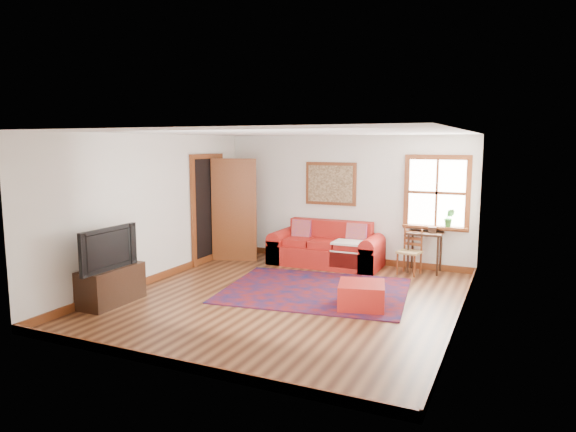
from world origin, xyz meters
The scene contains 13 objects.
ground centered at (0.00, 0.00, 0.00)m, with size 5.50×5.50×0.00m, color #3D1E10.
room_envelope centered at (0.00, 0.02, 1.65)m, with size 5.04×5.54×2.52m.
window centered at (1.78, 2.70, 1.31)m, with size 1.18×0.20×1.38m.
doorway centered at (-2.21, 1.78, 1.07)m, with size 0.89×1.08×2.14m.
framed_artwork centered at (-0.30, 2.71, 1.55)m, with size 1.05×0.07×0.85m.
persian_rug centered at (0.24, 0.56, 0.01)m, with size 2.85×2.28×0.02m, color #600E0D.
red_leather_sofa centered at (-0.23, 2.33, 0.28)m, with size 2.15×0.89×0.84m.
red_ottoman centered at (1.15, 0.03, 0.18)m, with size 0.64×0.64×0.37m, color #AA1B16.
side_table centered at (1.60, 2.53, 0.62)m, with size 0.62×0.47×0.74m.
ladder_back_chair centered at (1.39, 2.30, 0.44)m, with size 0.44×0.43×0.81m.
media_cabinet centered at (-2.26, -1.29, 0.27)m, with size 0.45×1.00×0.55m, color black.
television centered at (-2.24, -1.43, 0.86)m, with size 1.07×0.14×0.62m, color black.
candle_hurricane centered at (-2.21, -0.92, 0.63)m, with size 0.12×0.12×0.18m.
Camera 1 is at (3.14, -6.87, 2.34)m, focal length 32.00 mm.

